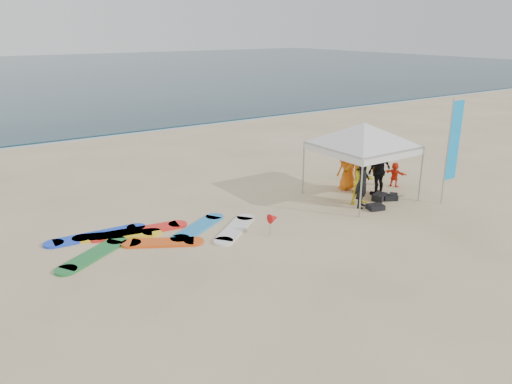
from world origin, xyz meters
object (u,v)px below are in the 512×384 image
Objects in this scene: surfboard_spread at (148,236)px; person_black_b at (379,170)px; person_seated at (395,174)px; feather_flag at (453,142)px; person_yellow at (363,181)px; person_black_a at (363,182)px; person_orange_b at (348,166)px; canopy_tent at (364,123)px; person_orange_a at (360,166)px; marker_pennant at (274,218)px.

person_black_b is at bearing -6.78° from surfboard_spread.
person_seated is 2.67m from feather_flag.
person_black_b is 1.93× the size of person_seated.
person_yellow is 3.13m from feather_flag.
person_black_a is 3.22m from feather_flag.
person_orange_b is 1.96m from canopy_tent.
person_seated reaches higher than surfboard_spread.
person_yellow is 0.27× the size of surfboard_spread.
person_orange_a is 1.68m from person_seated.
person_black_a is 6.94m from surfboard_spread.
person_black_b is at bearing 9.39° from marker_pennant.
person_orange_a is at bearing -58.27° from person_black_b.
canopy_tent is at bearing 71.97° from person_orange_b.
surfboard_spread is (-3.02, 1.80, -0.46)m from marker_pennant.
person_yellow is 0.81× the size of person_orange_a.
person_orange_a is 1.68m from canopy_tent.
person_orange_b is (0.93, 1.65, -0.02)m from person_black_a.
person_orange_a reaches higher than marker_pennant.
person_black_a is 0.89× the size of person_orange_a.
person_yellow is 7.13m from surfboard_spread.
feather_flag is (2.04, -1.99, -0.52)m from canopy_tent.
person_yellow is 1.72× the size of person_seated.
surfboard_spread is (-6.96, 1.33, -0.75)m from person_yellow.
marker_pennant is at bearing 40.14° from person_orange_a.
person_black_b is at bearing 147.18° from person_orange_a.
surfboard_spread is (-7.40, 0.79, -2.53)m from canopy_tent.
surfboard_spread is at bearing 173.94° from canopy_tent.
person_orange_a is at bearing -3.01° from surfboard_spread.
person_seated is at bearing -14.59° from person_black_a.
person_orange_a is at bearing 14.17° from person_black_a.
person_orange_b is at bearing 50.41° from person_seated.
person_black_a is 1.53m from person_orange_a.
marker_pennant is at bearing -166.92° from canopy_tent.
person_yellow is 0.89× the size of person_black_b.
feather_flag reaches higher than person_orange_a.
person_yellow is 1.20m from person_black_b.
person_orange_a is (1.02, 1.14, 0.11)m from person_black_a.
person_orange_a is at bearing 96.65° from person_orange_b.
surfboard_spread is at bearing -8.60° from person_black_b.
person_seated is 1.42× the size of marker_pennant.
canopy_tent is (-0.25, -0.89, 1.73)m from person_orange_b.
feather_flag is at bearing -58.23° from person_black_a.
surfboard_spread is at bearing 133.01° from person_black_a.
canopy_tent is at bearing 61.24° from person_yellow.
person_orange_b is 0.49× the size of feather_flag.
person_black_b reaches higher than marker_pennant.
person_orange_b is at bearing 121.96° from feather_flag.
person_seated is 0.16× the size of surfboard_spread.
canopy_tent is at bearing 13.85° from person_black_a.
person_seated is (1.22, 0.34, -0.42)m from person_black_b.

